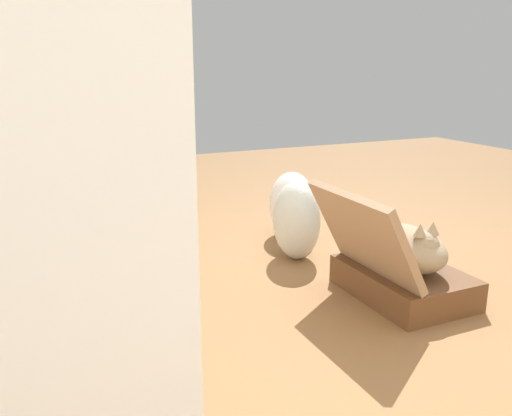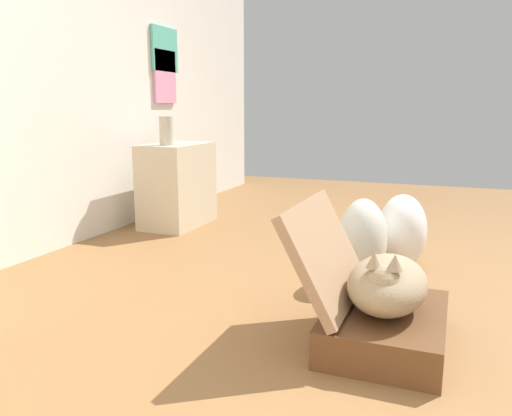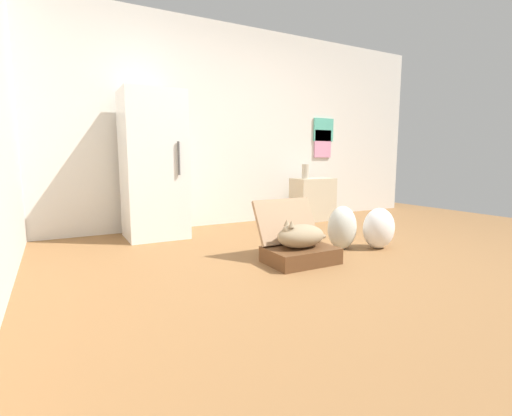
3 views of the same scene
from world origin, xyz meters
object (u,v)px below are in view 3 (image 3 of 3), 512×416
at_px(plastic_bag_clear, 379,228).
at_px(plastic_bag_white, 342,228).
at_px(suitcase_base, 300,255).
at_px(cat, 300,236).
at_px(side_table, 313,199).
at_px(refrigerator, 153,166).
at_px(vase_tall, 305,171).

bearing_deg(plastic_bag_clear, plastic_bag_white, 154.91).
xyz_separation_m(suitcase_base, plastic_bag_clear, (0.97, 0.05, 0.13)).
bearing_deg(cat, suitcase_base, -2.14).
height_order(cat, side_table, side_table).
relative_size(suitcase_base, cat, 1.13).
bearing_deg(refrigerator, plastic_bag_white, -44.45).
xyz_separation_m(cat, plastic_bag_clear, (0.98, 0.05, -0.04)).
distance_m(cat, plastic_bag_white, 0.68).
distance_m(side_table, vase_tall, 0.42).
relative_size(refrigerator, side_table, 2.67).
relative_size(suitcase_base, refrigerator, 0.36).
relative_size(plastic_bag_white, plastic_bag_clear, 1.06).
bearing_deg(refrigerator, vase_tall, 1.05).
distance_m(suitcase_base, side_table, 2.22).
height_order(plastic_bag_clear, refrigerator, refrigerator).
bearing_deg(cat, plastic_bag_clear, 2.80).
relative_size(cat, vase_tall, 2.60).
xyz_separation_m(cat, refrigerator, (-0.82, 1.64, 0.57)).
relative_size(side_table, vase_tall, 3.03).
height_order(suitcase_base, plastic_bag_clear, plastic_bag_clear).
height_order(cat, refrigerator, refrigerator).
bearing_deg(plastic_bag_clear, cat, -177.20).
bearing_deg(plastic_bag_white, refrigerator, 135.55).
xyz_separation_m(suitcase_base, refrigerator, (-0.83, 1.64, 0.73)).
bearing_deg(side_table, cat, -130.10).
bearing_deg(refrigerator, side_table, 1.28).
relative_size(suitcase_base, plastic_bag_clear, 1.44).
distance_m(plastic_bag_white, plastic_bag_clear, 0.37).
bearing_deg(cat, vase_tall, 52.72).
relative_size(plastic_bag_white, vase_tall, 2.15).
relative_size(plastic_bag_clear, vase_tall, 2.03).
xyz_separation_m(plastic_bag_clear, refrigerator, (-1.80, 1.59, 0.60)).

